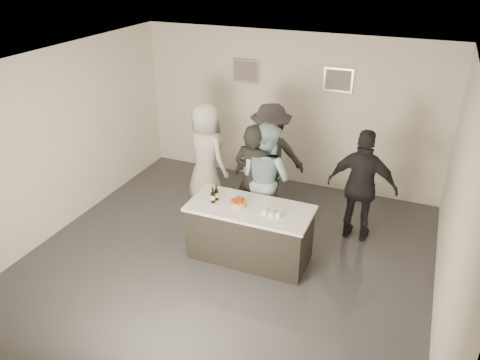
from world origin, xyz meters
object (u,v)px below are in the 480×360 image
at_px(beer_bottle_a, 216,192).
at_px(person_guest_left, 206,155).
at_px(cake, 238,204).
at_px(person_main_black, 254,180).
at_px(person_guest_back, 270,156).
at_px(person_guest_right, 362,186).
at_px(beer_bottle_b, 213,195).
at_px(person_main_blue, 266,179).
at_px(bar_counter, 250,232).

xyz_separation_m(beer_bottle_a, person_guest_left, (-0.83, 1.34, -0.06)).
distance_m(cake, beer_bottle_a, 0.40).
relative_size(person_main_black, person_guest_back, 0.98).
bearing_deg(person_guest_back, person_guest_right, 137.71).
relative_size(beer_bottle_b, person_main_blue, 0.14).
bearing_deg(person_main_black, person_guest_back, -78.09).
bearing_deg(beer_bottle_a, person_guest_right, 31.14).
distance_m(beer_bottle_b, person_main_blue, 1.07).
relative_size(person_guest_left, person_guest_back, 0.99).
height_order(beer_bottle_a, person_main_blue, person_main_blue).
height_order(cake, person_main_blue, person_main_blue).
distance_m(bar_counter, cake, 0.52).
xyz_separation_m(beer_bottle_b, person_guest_back, (0.29, 1.79, -0.05)).
bearing_deg(cake, beer_bottle_b, -172.68).
xyz_separation_m(person_guest_left, person_guest_right, (2.83, -0.13, -0.02)).
bearing_deg(bar_counter, person_main_blue, 94.12).
bearing_deg(person_main_blue, beer_bottle_b, 85.62).
relative_size(cake, person_main_blue, 0.13).
relative_size(person_guest_right, person_guest_back, 0.97).
bearing_deg(beer_bottle_b, person_main_black, 67.53).
height_order(person_main_black, person_main_blue, person_main_blue).
bearing_deg(person_guest_right, person_guest_back, -13.46).
distance_m(cake, person_guest_right, 2.04).
bearing_deg(cake, bar_counter, 11.03).
bearing_deg(person_main_blue, person_guest_left, 3.62).
distance_m(person_guest_right, person_guest_back, 1.79).
bearing_deg(person_guest_right, beer_bottle_b, 35.34).
bearing_deg(beer_bottle_b, cake, 7.32).
distance_m(cake, person_main_black, 0.78).
xyz_separation_m(beer_bottle_b, person_guest_left, (-0.82, 1.43, -0.06)).
relative_size(bar_counter, person_main_blue, 0.97).
xyz_separation_m(beer_bottle_b, person_main_blue, (0.51, 0.94, -0.07)).
relative_size(cake, person_guest_right, 0.13).
relative_size(beer_bottle_b, person_guest_back, 0.13).
height_order(cake, beer_bottle_a, beer_bottle_a).
distance_m(cake, person_guest_back, 1.74).
xyz_separation_m(bar_counter, person_main_black, (-0.23, 0.74, 0.51)).
relative_size(person_main_black, person_guest_left, 0.99).
height_order(person_main_black, person_guest_back, person_guest_back).
bearing_deg(person_guest_left, beer_bottle_a, 147.24).
bearing_deg(beer_bottle_a, person_main_blue, 59.68).
height_order(cake, person_guest_left, person_guest_left).
bearing_deg(person_main_blue, bar_counter, 118.11).
bearing_deg(person_guest_right, cake, 40.18).
height_order(person_main_black, person_guest_left, person_guest_left).
relative_size(beer_bottle_a, person_main_black, 0.14).
relative_size(beer_bottle_b, person_guest_right, 0.14).
bearing_deg(person_guest_left, beer_bottle_b, 145.18).
height_order(beer_bottle_a, person_guest_right, person_guest_right).
bearing_deg(person_main_black, person_guest_right, -155.67).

